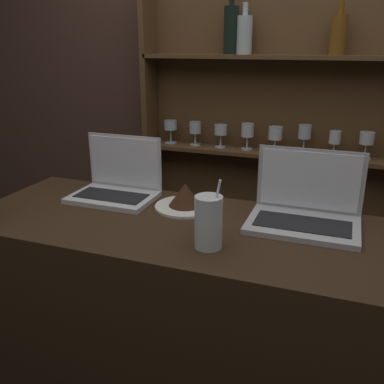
% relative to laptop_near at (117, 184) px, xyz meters
% --- Properties ---
extents(bar_counter, '(1.61, 0.56, 1.05)m').
position_rel_laptop_near_xyz_m(bar_counter, '(0.41, -0.15, -0.57)').
color(bar_counter, black).
rests_on(bar_counter, ground_plane).
extents(back_wall, '(7.00, 0.06, 2.70)m').
position_rel_laptop_near_xyz_m(back_wall, '(0.41, 0.97, 0.25)').
color(back_wall, '#4C3328').
rests_on(back_wall, ground_plane).
extents(back_shelf, '(1.43, 0.18, 1.92)m').
position_rel_laptop_near_xyz_m(back_shelf, '(0.45, 0.89, -0.08)').
color(back_shelf, brown).
rests_on(back_shelf, ground_plane).
extents(laptop_near, '(0.30, 0.21, 0.22)m').
position_rel_laptop_near_xyz_m(laptop_near, '(0.00, 0.00, 0.00)').
color(laptop_near, silver).
rests_on(laptop_near, bar_counter).
extents(laptop_far, '(0.34, 0.23, 0.23)m').
position_rel_laptop_near_xyz_m(laptop_far, '(0.69, -0.02, -0.00)').
color(laptop_far, '#ADADB2').
rests_on(laptop_far, bar_counter).
extents(cake_plate, '(0.21, 0.21, 0.09)m').
position_rel_laptop_near_xyz_m(cake_plate, '(0.28, -0.02, -0.01)').
color(cake_plate, silver).
rests_on(cake_plate, bar_counter).
extents(water_glass, '(0.08, 0.08, 0.20)m').
position_rel_laptop_near_xyz_m(water_glass, '(0.45, -0.28, 0.03)').
color(water_glass, silver).
rests_on(water_glass, bar_counter).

